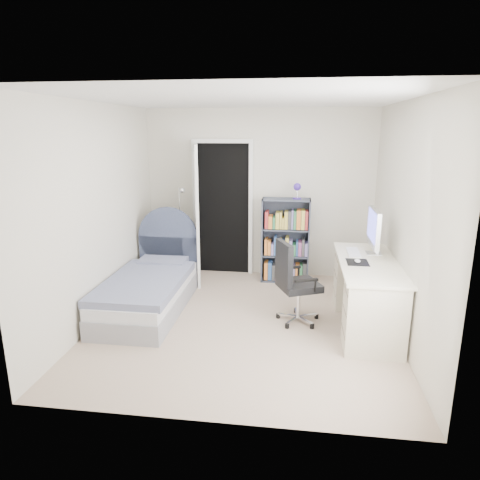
# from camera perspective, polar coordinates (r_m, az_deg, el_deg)

# --- Properties ---
(room_shell) EXTENTS (3.50, 3.70, 2.60)m
(room_shell) POSITION_cam_1_polar(r_m,az_deg,el_deg) (4.72, 0.58, 2.98)
(room_shell) COLOR tan
(room_shell) RESTS_ON ground
(door) EXTENTS (0.92, 0.81, 2.06)m
(door) POSITION_cam_1_polar(r_m,az_deg,el_deg) (6.36, -4.47, 3.98)
(door) COLOR black
(door) RESTS_ON ground
(bed) EXTENTS (0.89, 1.86, 1.15)m
(bed) POSITION_cam_1_polar(r_m,az_deg,el_deg) (5.52, -11.92, -6.32)
(bed) COLOR gray
(bed) RESTS_ON ground
(nightstand) EXTENTS (0.43, 0.43, 0.63)m
(nightstand) POSITION_cam_1_polar(r_m,az_deg,el_deg) (6.42, -8.66, -1.75)
(nightstand) COLOR #CFB27F
(nightstand) RESTS_ON ground
(floor_lamp) EXTENTS (0.20, 0.20, 1.40)m
(floor_lamp) POSITION_cam_1_polar(r_m,az_deg,el_deg) (6.35, -7.75, -0.42)
(floor_lamp) COLOR silver
(floor_lamp) RESTS_ON ground
(bookcase) EXTENTS (0.69, 0.30, 1.47)m
(bookcase) POSITION_cam_1_polar(r_m,az_deg,el_deg) (6.30, 6.19, -0.50)
(bookcase) COLOR #3D4454
(bookcase) RESTS_ON ground
(desk) EXTENTS (0.64, 1.60, 1.31)m
(desk) POSITION_cam_1_polar(r_m,az_deg,el_deg) (5.07, 16.49, -6.51)
(desk) COLOR beige
(desk) RESTS_ON ground
(office_chair) EXTENTS (0.57, 0.57, 0.98)m
(office_chair) POSITION_cam_1_polar(r_m,az_deg,el_deg) (4.96, 7.07, -5.14)
(office_chair) COLOR silver
(office_chair) RESTS_ON ground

